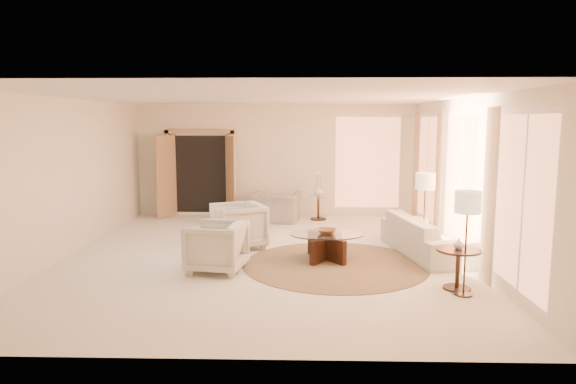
{
  "coord_description": "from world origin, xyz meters",
  "views": [
    {
      "loc": [
        0.65,
        -8.9,
        2.41
      ],
      "look_at": [
        0.4,
        0.4,
        1.1
      ],
      "focal_mm": 32.0,
      "sensor_mm": 36.0,
      "label": 1
    }
  ],
  "objects_px": {
    "side_vase": "(318,191)",
    "side_table": "(318,205)",
    "coffee_table": "(326,243)",
    "floor_lamp_far": "(468,207)",
    "end_table": "(458,262)",
    "armchair_left": "(238,224)",
    "floor_lamp_near": "(425,185)",
    "accent_chair": "(276,202)",
    "armchair_right": "(216,244)",
    "bowl": "(327,231)",
    "end_vase": "(459,244)",
    "sofa": "(426,236)"
  },
  "relations": [
    {
      "from": "side_vase",
      "to": "side_table",
      "type": "bearing_deg",
      "value": -90.0
    },
    {
      "from": "coffee_table",
      "to": "floor_lamp_far",
      "type": "relative_size",
      "value": 0.9
    },
    {
      "from": "coffee_table",
      "to": "end_table",
      "type": "distance_m",
      "value": 2.34
    },
    {
      "from": "armchair_left",
      "to": "floor_lamp_near",
      "type": "relative_size",
      "value": 0.64
    },
    {
      "from": "end_table",
      "to": "accent_chair",
      "type": "bearing_deg",
      "value": 120.27
    },
    {
      "from": "armchair_left",
      "to": "coffee_table",
      "type": "distance_m",
      "value": 1.84
    },
    {
      "from": "accent_chair",
      "to": "end_table",
      "type": "xyz_separation_m",
      "value": [
        2.85,
        -4.88,
        -0.06
      ]
    },
    {
      "from": "armchair_right",
      "to": "floor_lamp_far",
      "type": "xyz_separation_m",
      "value": [
        3.61,
        -1.06,
        0.8
      ]
    },
    {
      "from": "coffee_table",
      "to": "side_table",
      "type": "height_order",
      "value": "side_table"
    },
    {
      "from": "end_table",
      "to": "side_table",
      "type": "xyz_separation_m",
      "value": [
        -1.83,
        5.14,
        -0.05
      ]
    },
    {
      "from": "bowl",
      "to": "side_table",
      "type": "bearing_deg",
      "value": 90.36
    },
    {
      "from": "accent_chair",
      "to": "armchair_left",
      "type": "bearing_deg",
      "value": 86.76
    },
    {
      "from": "accent_chair",
      "to": "floor_lamp_far",
      "type": "relative_size",
      "value": 0.73
    },
    {
      "from": "coffee_table",
      "to": "end_vase",
      "type": "distance_m",
      "value": 2.37
    },
    {
      "from": "sofa",
      "to": "coffee_table",
      "type": "xyz_separation_m",
      "value": [
        -1.82,
        -0.45,
        -0.05
      ]
    },
    {
      "from": "armchair_left",
      "to": "armchair_right",
      "type": "relative_size",
      "value": 1.06
    },
    {
      "from": "armchair_left",
      "to": "end_table",
      "type": "height_order",
      "value": "armchair_left"
    },
    {
      "from": "armchair_left",
      "to": "floor_lamp_near",
      "type": "distance_m",
      "value": 3.54
    },
    {
      "from": "end_table",
      "to": "end_vase",
      "type": "xyz_separation_m",
      "value": [
        0.0,
        -0.0,
        0.26
      ]
    },
    {
      "from": "end_table",
      "to": "side_table",
      "type": "relative_size",
      "value": 1.05
    },
    {
      "from": "armchair_left",
      "to": "bowl",
      "type": "height_order",
      "value": "armchair_left"
    },
    {
      "from": "coffee_table",
      "to": "end_vase",
      "type": "relative_size",
      "value": 8.43
    },
    {
      "from": "side_table",
      "to": "floor_lamp_near",
      "type": "bearing_deg",
      "value": -58.35
    },
    {
      "from": "armchair_left",
      "to": "side_vase",
      "type": "relative_size",
      "value": 3.94
    },
    {
      "from": "side_table",
      "to": "floor_lamp_far",
      "type": "height_order",
      "value": "floor_lamp_far"
    },
    {
      "from": "accent_chair",
      "to": "side_vase",
      "type": "height_order",
      "value": "accent_chair"
    },
    {
      "from": "side_vase",
      "to": "end_vase",
      "type": "bearing_deg",
      "value": -70.44
    },
    {
      "from": "bowl",
      "to": "side_vase",
      "type": "height_order",
      "value": "side_vase"
    },
    {
      "from": "floor_lamp_near",
      "to": "end_vase",
      "type": "distance_m",
      "value": 2.23
    },
    {
      "from": "floor_lamp_near",
      "to": "side_vase",
      "type": "xyz_separation_m",
      "value": [
        -1.84,
        2.99,
        -0.53
      ]
    },
    {
      "from": "end_table",
      "to": "end_vase",
      "type": "height_order",
      "value": "end_vase"
    },
    {
      "from": "side_table",
      "to": "floor_lamp_near",
      "type": "height_order",
      "value": "floor_lamp_near"
    },
    {
      "from": "coffee_table",
      "to": "floor_lamp_near",
      "type": "relative_size",
      "value": 0.9
    },
    {
      "from": "floor_lamp_far",
      "to": "sofa",
      "type": "bearing_deg",
      "value": 90.0
    },
    {
      "from": "sofa",
      "to": "accent_chair",
      "type": "height_order",
      "value": "accent_chair"
    },
    {
      "from": "floor_lamp_far",
      "to": "bowl",
      "type": "distance_m",
      "value": 2.63
    },
    {
      "from": "accent_chair",
      "to": "floor_lamp_far",
      "type": "distance_m",
      "value": 5.93
    },
    {
      "from": "armchair_right",
      "to": "side_vase",
      "type": "xyz_separation_m",
      "value": [
        1.77,
        4.34,
        0.27
      ]
    },
    {
      "from": "armchair_left",
      "to": "armchair_right",
      "type": "xyz_separation_m",
      "value": [
        -0.16,
        -1.53,
        -0.03
      ]
    },
    {
      "from": "accent_chair",
      "to": "floor_lamp_far",
      "type": "bearing_deg",
      "value": 128.89
    },
    {
      "from": "floor_lamp_near",
      "to": "bowl",
      "type": "distance_m",
      "value": 2.07
    },
    {
      "from": "armchair_right",
      "to": "side_table",
      "type": "relative_size",
      "value": 1.48
    },
    {
      "from": "armchair_right",
      "to": "floor_lamp_near",
      "type": "height_order",
      "value": "floor_lamp_near"
    },
    {
      "from": "sofa",
      "to": "end_table",
      "type": "distance_m",
      "value": 1.94
    },
    {
      "from": "floor_lamp_near",
      "to": "floor_lamp_far",
      "type": "distance_m",
      "value": 2.41
    },
    {
      "from": "sofa",
      "to": "coffee_table",
      "type": "height_order",
      "value": "sofa"
    },
    {
      "from": "armchair_left",
      "to": "floor_lamp_near",
      "type": "bearing_deg",
      "value": 63.28
    },
    {
      "from": "accent_chair",
      "to": "floor_lamp_near",
      "type": "bearing_deg",
      "value": 146.15
    },
    {
      "from": "coffee_table",
      "to": "floor_lamp_near",
      "type": "height_order",
      "value": "floor_lamp_near"
    },
    {
      "from": "coffee_table",
      "to": "floor_lamp_far",
      "type": "bearing_deg",
      "value": -43.89
    }
  ]
}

